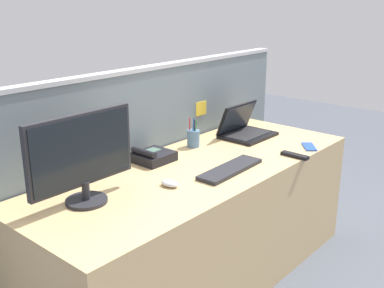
# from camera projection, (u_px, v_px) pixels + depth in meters

# --- Properties ---
(ground_plane) EXTENTS (10.00, 10.00, 0.00)m
(ground_plane) POSITION_uv_depth(u_px,v_px,m) (198.00, 279.00, 2.84)
(ground_plane) COLOR #4C515B
(desk) EXTENTS (2.13, 0.78, 0.73)m
(desk) POSITION_uv_depth(u_px,v_px,m) (198.00, 225.00, 2.73)
(desk) COLOR tan
(desk) RESTS_ON ground_plane
(cubicle_divider) EXTENTS (2.61, 0.08, 1.25)m
(cubicle_divider) POSITION_uv_depth(u_px,v_px,m) (146.00, 166.00, 2.92)
(cubicle_divider) COLOR slate
(cubicle_divider) RESTS_ON ground_plane
(desktop_monitor) EXTENTS (0.55, 0.19, 0.42)m
(desktop_monitor) POSITION_uv_depth(u_px,v_px,m) (82.00, 155.00, 2.10)
(desktop_monitor) COLOR #232328
(desktop_monitor) RESTS_ON desk
(laptop) EXTENTS (0.35, 0.28, 0.22)m
(laptop) POSITION_uv_depth(u_px,v_px,m) (244.00, 129.00, 3.16)
(laptop) COLOR black
(laptop) RESTS_ON desk
(desk_phone) EXTENTS (0.21, 0.20, 0.09)m
(desk_phone) POSITION_uv_depth(u_px,v_px,m) (153.00, 156.00, 2.68)
(desk_phone) COLOR black
(desk_phone) RESTS_ON desk
(keyboard_main) EXTENTS (0.45, 0.14, 0.02)m
(keyboard_main) POSITION_uv_depth(u_px,v_px,m) (230.00, 169.00, 2.54)
(keyboard_main) COLOR #232328
(keyboard_main) RESTS_ON desk
(computer_mouse_right_hand) EXTENTS (0.07, 0.11, 0.03)m
(computer_mouse_right_hand) POSITION_uv_depth(u_px,v_px,m) (170.00, 183.00, 2.34)
(computer_mouse_right_hand) COLOR silver
(computer_mouse_right_hand) RESTS_ON desk
(pen_cup) EXTENTS (0.08, 0.08, 0.19)m
(pen_cup) POSITION_uv_depth(u_px,v_px,m) (193.00, 138.00, 2.94)
(pen_cup) COLOR #4C7093
(pen_cup) RESTS_ON desk
(cell_phone_blue_case) EXTENTS (0.16, 0.15, 0.01)m
(cell_phone_blue_case) POSITION_uv_depth(u_px,v_px,m) (309.00, 147.00, 2.94)
(cell_phone_blue_case) COLOR blue
(cell_phone_blue_case) RESTS_ON desk
(tv_remote) EXTENTS (0.05, 0.17, 0.02)m
(tv_remote) POSITION_uv_depth(u_px,v_px,m) (295.00, 155.00, 2.76)
(tv_remote) COLOR black
(tv_remote) RESTS_ON desk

